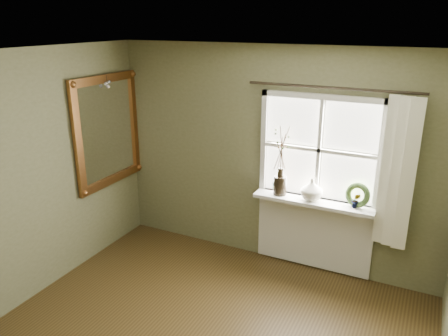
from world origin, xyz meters
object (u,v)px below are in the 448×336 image
at_px(wreath, 357,198).
at_px(dark_jug, 280,185).
at_px(gilt_mirror, 108,130).
at_px(cream_vase, 312,189).

bearing_deg(wreath, dark_jug, -165.96).
bearing_deg(gilt_mirror, cream_vase, 9.58).
height_order(wreath, gilt_mirror, gilt_mirror).
relative_size(dark_jug, wreath, 0.81).
xyz_separation_m(wreath, gilt_mirror, (-2.98, -0.46, 0.52)).
bearing_deg(wreath, cream_vase, -163.98).
bearing_deg(wreath, gilt_mirror, -159.84).
distance_m(cream_vase, wreath, 0.50).
bearing_deg(gilt_mirror, dark_jug, 11.23).
distance_m(dark_jug, wreath, 0.87).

